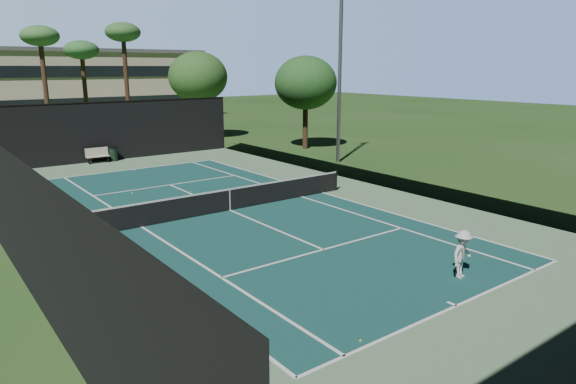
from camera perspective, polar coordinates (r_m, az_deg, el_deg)
name	(u,v)px	position (r m, az deg, el deg)	size (l,w,h in m)	color
ground	(230,211)	(23.20, -6.45, -2.07)	(160.00, 160.00, 0.00)	#264B1C
apron_slab	(230,211)	(23.20, -6.45, -2.06)	(18.00, 32.00, 0.01)	#5F875E
court_surface	(230,210)	(23.20, -6.45, -2.04)	(10.97, 23.77, 0.01)	#164743
court_lines	(230,210)	(23.19, -6.45, -2.02)	(11.07, 23.87, 0.01)	white
tennis_net	(230,199)	(23.05, -6.49, -0.74)	(12.90, 0.10, 1.10)	black
fence	(228,167)	(22.79, -6.67, 2.83)	(18.04, 32.05, 4.03)	black
player	(463,254)	(16.55, 18.83, -6.55)	(0.97, 0.56, 1.51)	silver
tennis_ball_a	(360,341)	(12.64, 8.05, -16.04)	(0.06, 0.06, 0.06)	#C7D831
tennis_ball_b	(190,192)	(26.88, -10.79, 0.03)	(0.06, 0.06, 0.06)	#CED630
tennis_ball_c	(245,198)	(25.19, -4.82, -0.69)	(0.06, 0.06, 0.06)	#BDDF32
tennis_ball_d	(132,193)	(27.27, -16.93, -0.12)	(0.07, 0.07, 0.07)	yellow
park_bench	(97,155)	(36.74, -20.42, 3.88)	(1.50, 0.45, 1.02)	beige
trash_bin	(114,154)	(37.13, -18.82, 4.00)	(0.56, 0.56, 0.95)	black
palm_a	(40,41)	(44.30, -25.82, 14.88)	(2.80, 2.80, 9.32)	#4A311F
palm_b	(82,54)	(47.06, -21.94, 14.08)	(2.80, 2.80, 8.42)	#412C1C
palm_c	(123,37)	(45.01, -17.84, 16.05)	(2.80, 2.80, 9.77)	#442B1D
decid_tree_a	(198,77)	(46.45, -9.98, 12.46)	(5.12, 5.12, 7.62)	#4B3020
decid_tree_b	(306,83)	(40.23, 1.97, 12.01)	(4.80, 4.80, 7.14)	#462E1E
campus_building	(19,86)	(66.26, -27.68, 10.40)	(40.50, 12.50, 8.30)	beige
light_pole	(340,64)	(34.36, 5.80, 13.95)	(0.90, 0.25, 12.22)	gray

